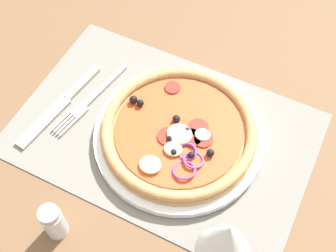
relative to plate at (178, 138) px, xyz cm
name	(u,v)px	position (x,y,z in cm)	size (l,w,h in cm)	color
ground_plane	(164,137)	(2.78, -0.38, -2.29)	(190.00, 140.00, 2.40)	brown
placemat	(163,133)	(2.78, -0.38, -0.89)	(48.25, 31.92, 0.40)	slate
plate	(178,138)	(0.00, 0.00, 0.00)	(27.58, 27.58, 1.39)	white
pizza	(178,133)	(-0.04, 0.08, 1.78)	(25.09, 25.09, 2.65)	tan
fork	(88,101)	(17.10, 0.01, -0.47)	(4.61, 17.99, 0.44)	silver
knife	(59,105)	(21.05, 2.90, -0.44)	(4.45, 20.03, 0.62)	silver
wine_glass	(226,242)	(-13.78, 15.59, 8.99)	(7.20, 7.20, 14.90)	silver
pepper_shaker	(53,222)	(9.11, 21.30, 2.16)	(3.20, 3.20, 6.70)	silver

